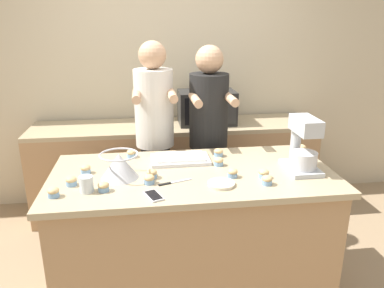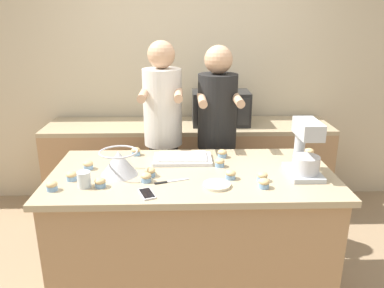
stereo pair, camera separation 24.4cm
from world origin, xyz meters
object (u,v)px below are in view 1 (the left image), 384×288
object	(u,v)px
cupcake_8	(53,192)
cupcake_11	(232,173)
stand_mixer	(303,148)
cell_phone	(154,196)
knife	(173,182)
cupcake_0	(86,169)
cupcake_2	(71,181)
person_left	(155,143)
cupcake_1	(219,161)
cupcake_3	(301,148)
cupcake_4	(131,153)
baking_tray	(180,159)
cupcake_5	(103,187)
cupcake_7	(149,179)
person_right	(208,143)
microwave_oven	(207,107)
cupcake_10	(267,180)
cupcake_12	(152,174)
cupcake_6	(218,152)
cupcake_9	(264,174)
drinking_glass	(87,184)
small_plate	(221,184)
mixing_bowl	(119,165)

from	to	relation	value
cupcake_8	cupcake_11	xyz separation A→B (m)	(1.07, 0.14, 0.00)
stand_mixer	cell_phone	world-z (taller)	stand_mixer
knife	cupcake_0	size ratio (longest dim) A/B	3.22
stand_mixer	cupcake_2	bearing A→B (deg)	-178.32
person_left	cupcake_1	distance (m)	0.72
cell_phone	cupcake_2	size ratio (longest dim) A/B	2.40
cell_phone	knife	xyz separation A→B (m)	(0.13, 0.17, -0.00)
cupcake_3	cupcake_4	distance (m)	1.27
baking_tray	cupcake_8	xyz separation A→B (m)	(-0.77, -0.46, 0.01)
cupcake_5	cupcake_7	world-z (taller)	same
person_right	baking_tray	xyz separation A→B (m)	(-0.29, -0.48, 0.05)
microwave_oven	cupcake_7	xyz separation A→B (m)	(-0.61, -1.45, -0.10)
person_right	cupcake_10	xyz separation A→B (m)	(0.20, -0.94, 0.07)
knife	baking_tray	bearing A→B (deg)	77.22
microwave_oven	cupcake_0	distance (m)	1.60
cupcake_1	cupcake_11	size ratio (longest dim) A/B	1.00
person_right	cupcake_12	world-z (taller)	person_right
cupcake_5	cupcake_10	xyz separation A→B (m)	(0.98, -0.04, 0.00)
person_right	cupcake_3	xyz separation A→B (m)	(0.64, -0.41, 0.07)
cupcake_3	cupcake_10	bearing A→B (deg)	-129.95
person_left	baking_tray	size ratio (longest dim) A/B	4.30
stand_mixer	cupcake_6	bearing A→B (deg)	145.29
cupcake_0	cupcake_3	world-z (taller)	same
microwave_oven	cupcake_6	size ratio (longest dim) A/B	8.30
cupcake_3	cupcake_7	xyz separation A→B (m)	(-1.16, -0.43, 0.00)
knife	cupcake_4	distance (m)	0.56
stand_mixer	microwave_oven	bearing A→B (deg)	106.19
knife	cupcake_3	size ratio (longest dim) A/B	3.22
cupcake_1	cupcake_11	bearing A→B (deg)	-77.28
microwave_oven	cupcake_1	size ratio (longest dim) A/B	8.30
cupcake_4	cupcake_12	xyz separation A→B (m)	(0.14, -0.40, 0.00)
cupcake_2	cupcake_8	bearing A→B (deg)	-117.27
microwave_oven	cupcake_11	bearing A→B (deg)	-93.18
cupcake_2	cupcake_8	distance (m)	0.16
cupcake_4	cupcake_9	size ratio (longest dim) A/B	1.00
person_left	cupcake_7	size ratio (longest dim) A/B	26.41
cupcake_6	cupcake_7	world-z (taller)	same
drinking_glass	cupcake_0	xyz separation A→B (m)	(-0.04, 0.28, -0.02)
cell_phone	small_plate	distance (m)	0.42
knife	cupcake_4	bearing A→B (deg)	118.22
drinking_glass	mixing_bowl	bearing A→B (deg)	45.55
cupcake_9	cupcake_4	bearing A→B (deg)	149.77
mixing_bowl	cupcake_11	distance (m)	0.72
stand_mixer	knife	xyz separation A→B (m)	(-0.86, -0.09, -0.16)
baking_tray	cupcake_11	xyz separation A→B (m)	(0.30, -0.32, 0.01)
stand_mixer	cupcake_12	xyz separation A→B (m)	(-0.99, 0.00, -0.13)
small_plate	cupcake_8	bearing A→B (deg)	-178.32
cupcake_1	drinking_glass	bearing A→B (deg)	-160.15
person_right	cupcake_4	size ratio (longest dim) A/B	25.87
drinking_glass	cupcake_5	distance (m)	0.10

